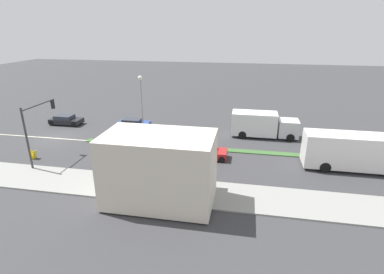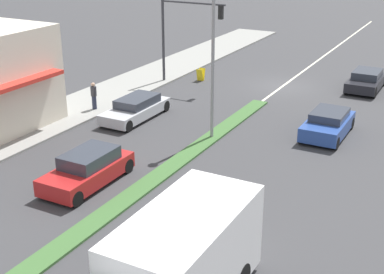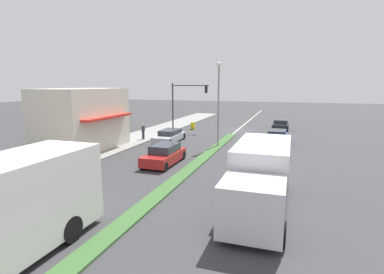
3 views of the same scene
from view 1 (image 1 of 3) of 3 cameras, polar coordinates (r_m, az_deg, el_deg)
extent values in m
plane|color=#38383A|center=(31.45, 3.61, -2.38)|extent=(160.00, 160.00, 0.00)
cube|color=gray|center=(23.38, 2.01, -10.73)|extent=(4.00, 73.00, 0.12)
cube|color=#3D6633|center=(31.74, 19.97, -3.31)|extent=(0.90, 46.00, 0.10)
cube|color=beige|center=(37.89, -24.51, -0.22)|extent=(0.16, 60.00, 0.01)
cube|color=beige|center=(21.36, -6.24, -6.05)|extent=(4.46, 7.70, 5.10)
cube|color=red|center=(23.50, -4.48, -2.78)|extent=(0.70, 6.16, 0.20)
cylinder|color=#333338|center=(29.74, -28.94, -0.32)|extent=(0.18, 0.18, 5.60)
cylinder|color=#333338|center=(30.75, -27.17, 5.50)|extent=(4.50, 0.12, 0.12)
cube|color=black|center=(32.36, -25.01, 5.66)|extent=(0.28, 0.24, 0.84)
sphere|color=red|center=(32.38, -25.27, 6.12)|extent=(0.18, 0.18, 0.18)
sphere|color=gold|center=(32.44, -25.20, 5.66)|extent=(0.18, 0.18, 0.18)
sphere|color=green|center=(32.50, -25.13, 5.20)|extent=(0.18, 0.18, 0.18)
cylinder|color=gray|center=(31.91, -9.46, 4.57)|extent=(0.16, 0.16, 7.00)
sphere|color=silver|center=(31.14, -9.85, 11.04)|extent=(0.44, 0.44, 0.44)
cylinder|color=#282D42|center=(26.54, -16.08, -6.46)|extent=(0.26, 0.26, 0.79)
cylinder|color=#333338|center=(26.26, -16.22, -5.15)|extent=(0.34, 0.34, 0.55)
sphere|color=tan|center=(26.10, -16.30, -4.38)|extent=(0.22, 0.22, 0.22)
cube|color=yellow|center=(33.04, -28.17, -2.94)|extent=(0.45, 0.21, 0.84)
cube|color=yellow|center=(32.85, -27.73, -2.99)|extent=(0.45, 0.21, 0.84)
cube|color=silver|center=(35.86, 17.85, 1.63)|extent=(2.28, 2.20, 1.90)
cube|color=white|center=(35.44, 11.74, 2.58)|extent=(2.40, 5.10, 2.60)
cylinder|color=black|center=(37.14, 17.85, 1.01)|extent=(0.28, 0.90, 0.90)
cylinder|color=black|center=(35.12, 18.23, -0.14)|extent=(0.28, 0.90, 0.90)
cylinder|color=black|center=(36.80, 9.67, 1.55)|extent=(0.28, 0.90, 0.90)
cylinder|color=black|center=(34.76, 9.57, 0.42)|extent=(0.28, 0.90, 0.90)
cube|color=silver|center=(30.55, 30.66, -2.46)|extent=(2.50, 11.00, 3.00)
cylinder|color=black|center=(30.93, 23.15, -3.51)|extent=(0.30, 0.96, 0.96)
cylinder|color=black|center=(28.92, 24.02, -5.29)|extent=(0.30, 0.96, 0.96)
cube|color=#B7BABF|center=(28.85, -13.60, -4.13)|extent=(1.78, 4.60, 0.56)
cube|color=#2D333D|center=(28.74, -14.10, -3.15)|extent=(1.52, 2.53, 0.47)
cylinder|color=black|center=(28.89, -9.51, -4.08)|extent=(0.22, 0.63, 0.63)
cylinder|color=black|center=(27.55, -10.62, -5.41)|extent=(0.22, 0.63, 0.63)
cylinder|color=black|center=(30.34, -16.25, -3.43)|extent=(0.22, 0.63, 0.63)
cylinder|color=black|center=(29.07, -17.61, -4.65)|extent=(0.22, 0.63, 0.63)
cube|color=#AD1E1E|center=(29.27, 2.54, -3.05)|extent=(1.82, 4.22, 0.67)
cube|color=#2D333D|center=(29.07, 2.15, -1.93)|extent=(1.54, 2.32, 0.54)
cylinder|color=black|center=(29.93, 5.98, -3.01)|extent=(0.22, 0.63, 0.63)
cylinder|color=black|center=(28.45, 5.70, -4.28)|extent=(0.22, 0.63, 0.63)
cylinder|color=black|center=(30.34, -0.42, -2.56)|extent=(0.22, 0.63, 0.63)
cylinder|color=black|center=(28.89, -1.03, -3.79)|extent=(0.22, 0.63, 0.63)
cube|color=black|center=(42.60, -22.82, 2.87)|extent=(1.89, 4.08, 0.60)
cube|color=#2D333D|center=(42.57, -23.15, 3.56)|extent=(1.61, 2.24, 0.46)
cylinder|color=black|center=(42.48, -20.40, 2.95)|extent=(0.22, 0.71, 0.71)
cylinder|color=black|center=(41.12, -21.57, 2.24)|extent=(0.22, 0.71, 0.71)
cylinder|color=black|center=(44.17, -23.94, 3.10)|extent=(0.22, 0.71, 0.71)
cylinder|color=black|center=(42.86, -25.16, 2.42)|extent=(0.22, 0.71, 0.71)
cube|color=#284793|center=(38.32, -11.02, 2.33)|extent=(1.88, 3.96, 0.70)
cube|color=#2D333D|center=(38.23, -11.35, 3.13)|extent=(1.59, 2.18, 0.41)
cylinder|color=black|center=(38.60, -8.37, 2.30)|extent=(0.22, 0.63, 0.63)
cylinder|color=black|center=(37.10, -9.19, 1.51)|extent=(0.22, 0.63, 0.63)
cylinder|color=black|center=(39.71, -12.68, 2.52)|extent=(0.22, 0.63, 0.63)
cylinder|color=black|center=(38.26, -13.64, 1.76)|extent=(0.22, 0.63, 0.63)
camera|label=2|loc=(41.51, 28.02, 14.95)|focal=50.00mm
camera|label=3|loc=(38.69, 33.83, 7.17)|focal=28.00mm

